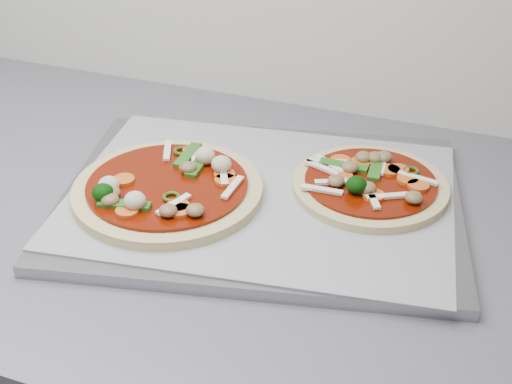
% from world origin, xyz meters
% --- Properties ---
extents(countertop, '(3.60, 0.60, 0.04)m').
position_xyz_m(countertop, '(0.00, 1.30, 0.88)').
color(countertop, slate).
rests_on(countertop, base_cabinet).
extents(baking_tray, '(0.52, 0.43, 0.01)m').
position_xyz_m(baking_tray, '(0.12, 1.33, 0.91)').
color(baking_tray, gray).
rests_on(baking_tray, countertop).
extents(parchment, '(0.48, 0.37, 0.00)m').
position_xyz_m(parchment, '(0.12, 1.33, 0.92)').
color(parchment, gray).
rests_on(parchment, baking_tray).
extents(pizza_left, '(0.22, 0.22, 0.04)m').
position_xyz_m(pizza_left, '(0.02, 1.28, 0.93)').
color(pizza_left, '#DBC786').
rests_on(pizza_left, parchment).
extents(pizza_right, '(0.20, 0.20, 0.03)m').
position_xyz_m(pizza_right, '(0.23, 1.38, 0.93)').
color(pizza_right, '#DBC786').
rests_on(pizza_right, parchment).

